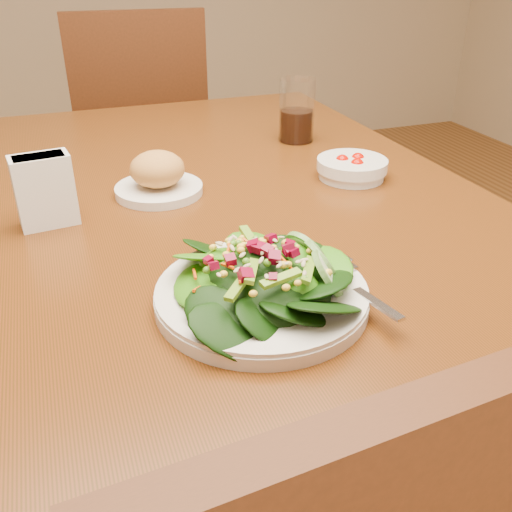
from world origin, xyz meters
name	(u,v)px	position (x,y,z in m)	size (l,w,h in m)	color
ground_plane	(236,480)	(0.00, 0.00, 0.00)	(5.00, 5.00, 0.00)	#995D27
dining_table	(230,244)	(0.00, 0.00, 0.65)	(0.90, 1.40, 0.75)	#5E280E
chair_far	(142,146)	(0.01, 1.07, 0.52)	(0.48, 0.48, 0.98)	#461F0C
salad_plate	(269,282)	(-0.06, -0.35, 0.78)	(0.27, 0.27, 0.08)	silver
bread_plate	(158,177)	(-0.12, 0.05, 0.78)	(0.16, 0.16, 0.08)	silver
tomato_bowl	(352,168)	(0.25, 0.00, 0.77)	(0.13, 0.13, 0.04)	silver
drinking_glass	(297,115)	(0.24, 0.25, 0.81)	(0.08, 0.08, 0.14)	silver
napkin_holder	(44,189)	(-0.31, -0.02, 0.81)	(0.09, 0.06, 0.11)	white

